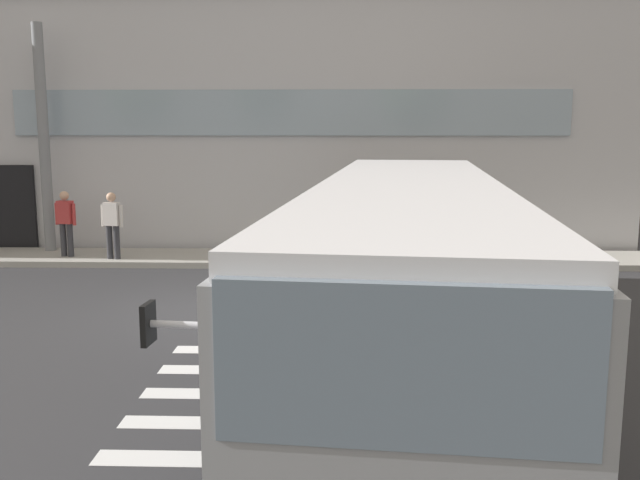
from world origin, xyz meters
The scene contains 9 objects.
ground_plane centered at (0.00, 0.00, -0.01)m, with size 80.00×90.00×0.02m, color #2B2B2D.
bay_paint_stripes centered at (2.00, -4.20, 0.00)m, with size 4.40×3.96×0.01m.
terminal_building centered at (-0.68, 11.61, 3.54)m, with size 22.62×13.80×7.10m.
boarding_curb centered at (0.00, 4.80, 0.07)m, with size 24.82×2.00×0.15m, color #9E9B93.
entry_support_column centered at (-5.42, 5.40, 3.11)m, with size 0.28×0.28×5.92m, color slate.
bus_main_foreground centered at (3.38, -2.88, 1.34)m, with size 4.17×12.63×2.70m.
passenger_near_column centered at (-4.62, 4.54, 1.08)m, with size 0.58×0.30×1.68m.
passenger_by_doorway centered at (-3.33, 4.24, 1.08)m, with size 0.58×0.28×1.68m.
safety_bollard_yellow centered at (0.80, 3.60, 0.45)m, with size 0.18×0.18×0.90m, color yellow.
Camera 1 is at (2.41, -12.83, 3.48)m, focal length 39.18 mm.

